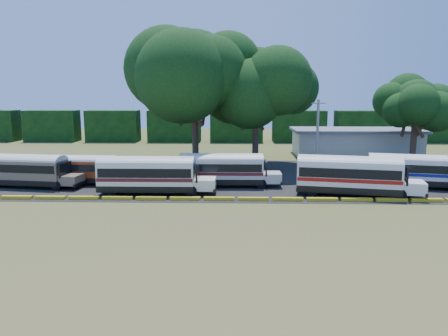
{
  "coord_description": "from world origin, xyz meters",
  "views": [
    {
      "loc": [
        -0.01,
        -36.25,
        9.3
      ],
      "look_at": [
        -1.22,
        6.0,
        2.03
      ],
      "focal_mm": 35.0,
      "sensor_mm": 36.0,
      "label": 1
    }
  ],
  "objects_px": {
    "bus_red": "(83,168)",
    "bus_white_red": "(351,173)",
    "tree_west": "(195,72)",
    "bus_beige": "(27,168)",
    "bus_cream_west": "(150,173)"
  },
  "relations": [
    {
      "from": "bus_cream_west",
      "to": "tree_west",
      "type": "distance_m",
      "value": 17.81
    },
    {
      "from": "bus_red",
      "to": "bus_cream_west",
      "type": "distance_m",
      "value": 8.85
    },
    {
      "from": "bus_red",
      "to": "bus_white_red",
      "type": "height_order",
      "value": "bus_white_red"
    },
    {
      "from": "tree_west",
      "to": "bus_white_red",
      "type": "bearing_deg",
      "value": -43.33
    },
    {
      "from": "bus_red",
      "to": "bus_cream_west",
      "type": "xyz_separation_m",
      "value": [
        7.73,
        -4.29,
        0.28
      ]
    },
    {
      "from": "bus_white_red",
      "to": "bus_red",
      "type": "bearing_deg",
      "value": -178.31
    },
    {
      "from": "bus_beige",
      "to": "bus_cream_west",
      "type": "distance_m",
      "value": 13.11
    },
    {
      "from": "bus_cream_west",
      "to": "bus_white_red",
      "type": "distance_m",
      "value": 18.51
    },
    {
      "from": "bus_beige",
      "to": "tree_west",
      "type": "relative_size",
      "value": 0.61
    },
    {
      "from": "bus_beige",
      "to": "bus_white_red",
      "type": "xyz_separation_m",
      "value": [
        31.34,
        -2.8,
        0.18
      ]
    },
    {
      "from": "bus_white_red",
      "to": "tree_west",
      "type": "height_order",
      "value": "tree_west"
    },
    {
      "from": "tree_west",
      "to": "bus_beige",
      "type": "bearing_deg",
      "value": -142.86
    },
    {
      "from": "bus_red",
      "to": "bus_cream_west",
      "type": "bearing_deg",
      "value": -26.6
    },
    {
      "from": "bus_cream_west",
      "to": "bus_beige",
      "type": "bearing_deg",
      "value": 168.31
    },
    {
      "from": "bus_cream_west",
      "to": "tree_west",
      "type": "height_order",
      "value": "tree_west"
    }
  ]
}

